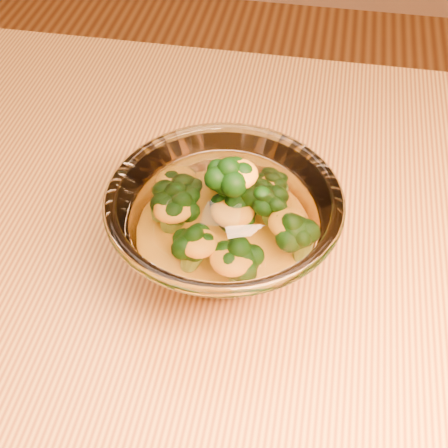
{
  "coord_description": "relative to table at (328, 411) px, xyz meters",
  "views": [
    {
      "loc": [
        -0.04,
        -0.27,
        1.16
      ],
      "look_at": [
        -0.1,
        0.07,
        0.8
      ],
      "focal_mm": 50.0,
      "sensor_mm": 36.0,
      "label": 1
    }
  ],
  "objects": [
    {
      "name": "broccoli_heap",
      "position": [
        -0.11,
        0.07,
        0.15
      ],
      "size": [
        0.13,
        0.12,
        0.08
      ],
      "color": "black",
      "rests_on": "cheese_sauce"
    },
    {
      "name": "cheese_sauce",
      "position": [
        -0.1,
        0.07,
        0.12
      ],
      "size": [
        0.1,
        0.1,
        0.03
      ],
      "primitive_type": "ellipsoid",
      "color": "orange",
      "rests_on": "glass_bowl"
    },
    {
      "name": "glass_bowl",
      "position": [
        -0.1,
        0.07,
        0.14
      ],
      "size": [
        0.18,
        0.18,
        0.08
      ],
      "color": "white",
      "rests_on": "table"
    },
    {
      "name": "table",
      "position": [
        0.0,
        0.0,
        0.0
      ],
      "size": [
        1.2,
        0.8,
        0.75
      ],
      "color": "#BA8538",
      "rests_on": "ground"
    }
  ]
}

